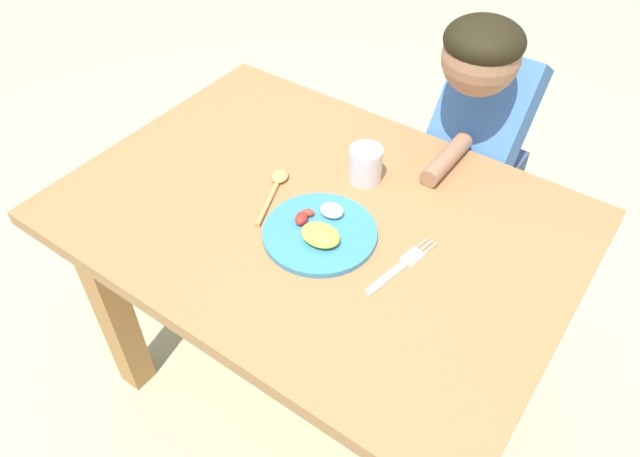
% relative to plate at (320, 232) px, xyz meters
% --- Properties ---
extents(ground_plane, '(8.00, 8.00, 0.00)m').
position_rel_plate_xyz_m(ground_plane, '(-0.05, 0.06, -0.73)').
color(ground_plane, '#ABB08A').
extents(dining_table, '(1.14, 0.82, 0.72)m').
position_rel_plate_xyz_m(dining_table, '(-0.05, 0.06, -0.14)').
color(dining_table, '#A17042').
rests_on(dining_table, ground_plane).
extents(plate, '(0.25, 0.25, 0.05)m').
position_rel_plate_xyz_m(plate, '(0.00, 0.00, 0.00)').
color(plate, teal).
rests_on(plate, dining_table).
extents(fork, '(0.06, 0.21, 0.01)m').
position_rel_plate_xyz_m(fork, '(0.19, 0.02, -0.01)').
color(fork, silver).
rests_on(fork, dining_table).
extents(spoon, '(0.10, 0.19, 0.02)m').
position_rel_plate_xyz_m(spoon, '(-0.18, 0.07, -0.00)').
color(spoon, tan).
rests_on(spoon, dining_table).
extents(drinking_cup, '(0.08, 0.08, 0.09)m').
position_rel_plate_xyz_m(drinking_cup, '(-0.03, 0.22, 0.03)').
color(drinking_cup, silver).
rests_on(drinking_cup, dining_table).
extents(person, '(0.22, 0.46, 1.06)m').
position_rel_plate_xyz_m(person, '(0.11, 0.59, -0.14)').
color(person, '#394968').
rests_on(person, ground_plane).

